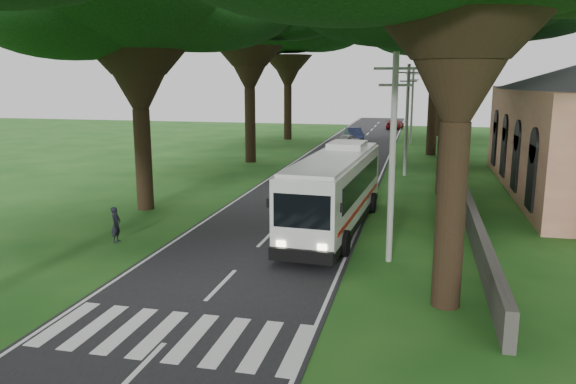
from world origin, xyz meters
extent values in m
plane|color=#164513|center=(0.00, 0.00, 0.00)|extent=(140.00, 140.00, 0.00)
cube|color=black|center=(0.00, 25.00, 0.01)|extent=(8.00, 120.00, 0.04)
cube|color=silver|center=(0.00, -2.00, 0.00)|extent=(8.00, 3.00, 0.01)
cube|color=#383533|center=(9.00, 24.00, 0.60)|extent=(0.35, 50.00, 1.20)
cylinder|color=gray|center=(5.50, 6.00, 4.00)|extent=(0.24, 0.24, 8.00)
cube|color=gray|center=(5.50, 6.00, 7.40)|extent=(1.60, 0.10, 0.10)
cube|color=gray|center=(5.50, 6.00, 6.80)|extent=(1.20, 0.10, 0.10)
cylinder|color=gray|center=(5.50, 26.00, 4.00)|extent=(0.24, 0.24, 8.00)
cube|color=gray|center=(5.50, 26.00, 7.40)|extent=(1.60, 0.10, 0.10)
cube|color=gray|center=(5.50, 26.00, 6.80)|extent=(1.20, 0.10, 0.10)
cylinder|color=gray|center=(5.50, 46.00, 4.00)|extent=(0.24, 0.24, 8.00)
cube|color=gray|center=(5.50, 46.00, 7.40)|extent=(1.60, 0.10, 0.10)
cube|color=gray|center=(5.50, 46.00, 6.80)|extent=(1.20, 0.10, 0.10)
cylinder|color=black|center=(-8.00, 12.00, 2.71)|extent=(0.90, 0.90, 5.41)
cone|color=black|center=(-8.00, 12.00, 7.31)|extent=(3.20, 3.20, 3.80)
cylinder|color=black|center=(-7.50, 30.00, 3.08)|extent=(0.90, 0.90, 6.17)
cone|color=black|center=(-7.50, 30.00, 8.07)|extent=(3.20, 3.20, 3.80)
ellipsoid|color=black|center=(-7.50, 30.00, 12.71)|extent=(13.15, 13.15, 5.52)
cylinder|color=black|center=(-8.50, 48.00, 3.07)|extent=(0.90, 0.90, 6.14)
cone|color=black|center=(-8.50, 48.00, 8.04)|extent=(3.20, 3.20, 3.80)
ellipsoid|color=black|center=(-8.50, 48.00, 12.63)|extent=(13.92, 13.92, 5.85)
cylinder|color=black|center=(7.50, 2.00, 2.89)|extent=(0.90, 0.90, 5.79)
cone|color=black|center=(7.50, 2.00, 7.69)|extent=(3.20, 3.20, 3.80)
cylinder|color=black|center=(8.00, 20.00, 2.99)|extent=(0.90, 0.90, 5.99)
cone|color=black|center=(8.00, 20.00, 7.89)|extent=(3.20, 3.20, 3.80)
cylinder|color=black|center=(7.50, 38.00, 3.25)|extent=(0.90, 0.90, 6.50)
cone|color=black|center=(7.50, 38.00, 8.40)|extent=(3.20, 3.20, 3.80)
ellipsoid|color=black|center=(7.50, 38.00, 13.45)|extent=(14.93, 14.93, 6.27)
cylinder|color=black|center=(8.50, 56.00, 3.14)|extent=(0.90, 0.90, 6.28)
cone|color=black|center=(8.50, 56.00, 8.18)|extent=(3.20, 3.20, 3.80)
ellipsoid|color=black|center=(8.50, 56.00, 12.95)|extent=(15.08, 15.08, 6.33)
cube|color=silver|center=(2.70, 10.21, 1.91)|extent=(3.15, 12.04, 2.93)
cube|color=black|center=(2.72, 10.51, 2.33)|extent=(3.09, 9.86, 1.09)
cube|color=black|center=(2.70, 10.21, 0.50)|extent=(3.19, 12.08, 0.35)
cube|color=#AF180B|center=(2.70, 10.21, 1.24)|extent=(3.13, 10.85, 0.18)
cube|color=silver|center=(2.70, 10.21, 3.44)|extent=(2.92, 11.43, 0.18)
cylinder|color=black|center=(1.24, 6.31, 0.55)|extent=(0.41, 1.11, 1.09)
cylinder|color=black|center=(3.71, 6.17, 0.55)|extent=(0.41, 1.11, 1.09)
cylinder|color=black|center=(1.67, 14.05, 0.55)|extent=(0.41, 1.11, 1.09)
cylinder|color=black|center=(4.15, 13.91, 0.55)|extent=(0.41, 1.11, 1.09)
imported|color=#A8A9AD|center=(-0.80, 42.67, 0.67)|extent=(2.65, 4.03, 1.28)
imported|color=navy|center=(-0.80, 47.99, 0.76)|extent=(2.78, 4.71, 1.47)
imported|color=maroon|center=(3.00, 64.00, 0.70)|extent=(2.52, 4.81, 1.33)
imported|color=black|center=(-6.24, 5.88, 0.79)|extent=(0.42, 0.61, 1.58)
camera|label=1|loc=(6.48, -15.38, 7.09)|focal=35.00mm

